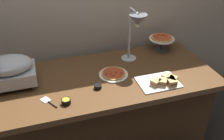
# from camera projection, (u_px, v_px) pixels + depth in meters

# --- Properties ---
(ground_plane) EXTENTS (8.00, 8.00, 0.00)m
(ground_plane) POSITION_uv_depth(u_px,v_px,m) (106.00, 139.00, 2.57)
(ground_plane) COLOR #38332D
(back_wall) EXTENTS (4.40, 0.04, 2.40)m
(back_wall) POSITION_uv_depth(u_px,v_px,m) (89.00, 8.00, 2.34)
(back_wall) COLOR #B7A893
(back_wall) RESTS_ON ground_plane
(buffet_table) EXTENTS (1.90, 0.84, 0.76)m
(buffet_table) POSITION_uv_depth(u_px,v_px,m) (105.00, 110.00, 2.37)
(buffet_table) COLOR brown
(buffet_table) RESTS_ON ground_plane
(chafing_dish) EXTENTS (0.38, 0.27, 0.26)m
(chafing_dish) POSITION_uv_depth(u_px,v_px,m) (10.00, 70.00, 1.98)
(chafing_dish) COLOR #B7BABF
(chafing_dish) RESTS_ON buffet_table
(heat_lamp) EXTENTS (0.15, 0.31, 0.51)m
(heat_lamp) POSITION_uv_depth(u_px,v_px,m) (136.00, 25.00, 2.11)
(heat_lamp) COLOR #B7BABF
(heat_lamp) RESTS_ON buffet_table
(pizza_plate_front) EXTENTS (0.25, 0.25, 0.03)m
(pizza_plate_front) POSITION_uv_depth(u_px,v_px,m) (113.00, 74.00, 2.18)
(pizza_plate_front) COLOR white
(pizza_plate_front) RESTS_ON buffet_table
(pizza_plate_center) EXTENTS (0.25, 0.25, 0.15)m
(pizza_plate_center) POSITION_uv_depth(u_px,v_px,m) (162.00, 39.00, 2.53)
(pizza_plate_center) COLOR #595B60
(pizza_plate_center) RESTS_ON buffet_table
(sandwich_platter) EXTENTS (0.33, 0.25, 0.06)m
(sandwich_platter) POSITION_uv_depth(u_px,v_px,m) (163.00, 81.00, 2.07)
(sandwich_platter) COLOR white
(sandwich_platter) RESTS_ON buffet_table
(sauce_cup_near) EXTENTS (0.07, 0.07, 0.04)m
(sauce_cup_near) POSITION_uv_depth(u_px,v_px,m) (66.00, 101.00, 1.85)
(sauce_cup_near) COLOR black
(sauce_cup_near) RESTS_ON buffet_table
(sauce_cup_far) EXTENTS (0.06, 0.06, 0.03)m
(sauce_cup_far) POSITION_uv_depth(u_px,v_px,m) (98.00, 86.00, 2.01)
(sauce_cup_far) COLOR black
(sauce_cup_far) RESTS_ON buffet_table
(serving_spatula) EXTENTS (0.12, 0.16, 0.01)m
(serving_spatula) POSITION_uv_depth(u_px,v_px,m) (49.00, 102.00, 1.87)
(serving_spatula) COLOR #B7BABF
(serving_spatula) RESTS_ON buffet_table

